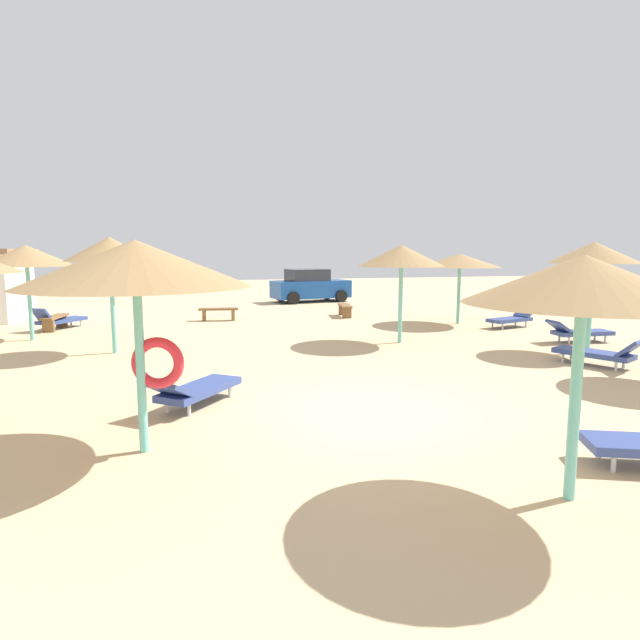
# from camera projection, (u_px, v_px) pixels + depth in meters

# --- Properties ---
(ground_plane) EXTENTS (80.00, 80.00, 0.00)m
(ground_plane) POSITION_uv_depth(u_px,v_px,m) (366.00, 416.00, 8.55)
(ground_plane) COLOR #D1B284
(parasol_1) EXTENTS (2.66, 2.66, 2.85)m
(parasol_1) POSITION_uv_depth(u_px,v_px,m) (26.00, 256.00, 15.41)
(parasol_1) COLOR #6BC6BC
(parasol_1) RESTS_ON ground
(parasol_2) EXTENTS (2.46, 2.46, 2.66)m
(parasol_2) POSITION_uv_depth(u_px,v_px,m) (583.00, 281.00, 5.38)
(parasol_2) COLOR #6BC6BC
(parasol_2) RESTS_ON ground
(parasol_3) EXTENTS (2.90, 2.90, 2.57)m
(parasol_3) POSITION_uv_depth(u_px,v_px,m) (460.00, 261.00, 18.98)
(parasol_3) COLOR #6BC6BC
(parasol_3) RESTS_ON ground
(parasol_5) EXTENTS (2.95, 2.95, 2.84)m
(parasol_5) POSITION_uv_depth(u_px,v_px,m) (136.00, 265.00, 6.70)
(parasol_5) COLOR #6BC6BC
(parasol_5) RESTS_ON ground
(parasol_6) EXTENTS (2.26, 2.26, 2.92)m
(parasol_6) POSITION_uv_depth(u_px,v_px,m) (594.00, 253.00, 13.55)
(parasol_6) COLOR #6BC6BC
(parasol_6) RESTS_ON ground
(parasol_7) EXTENTS (2.51, 2.51, 2.85)m
(parasol_7) POSITION_uv_depth(u_px,v_px,m) (401.00, 256.00, 14.99)
(parasol_7) COLOR #6BC6BC
(parasol_7) RESTS_ON ground
(parasol_8) EXTENTS (2.25, 2.25, 3.04)m
(parasol_8) POSITION_uv_depth(u_px,v_px,m) (110.00, 250.00, 13.42)
(parasol_8) COLOR #6BC6BC
(parasol_8) RESTS_ON ground
(lounger_1) EXTENTS (1.59, 1.88, 0.80)m
(lounger_1) POSITION_uv_depth(u_px,v_px,m) (59.00, 320.00, 17.94)
(lounger_1) COLOR #33478C
(lounger_1) RESTS_ON ground
(lounger_3) EXTENTS (1.99, 1.13, 0.72)m
(lounger_3) POSITION_uv_depth(u_px,v_px,m) (512.00, 318.00, 18.32)
(lounger_3) COLOR #33478C
(lounger_3) RESTS_ON ground
(lounger_4) EXTENTS (1.38, 1.97, 0.74)m
(lounger_4) POSITION_uv_depth(u_px,v_px,m) (599.00, 353.00, 12.18)
(lounger_4) COLOR #33478C
(lounger_4) RESTS_ON ground
(lounger_5) EXTENTS (1.69, 1.90, 0.64)m
(lounger_5) POSITION_uv_depth(u_px,v_px,m) (195.00, 389.00, 9.01)
(lounger_5) COLOR #33478C
(lounger_5) RESTS_ON ground
(lounger_6) EXTENTS (1.94, 0.76, 0.68)m
(lounger_6) POSITION_uv_depth(u_px,v_px,m) (578.00, 332.00, 15.34)
(lounger_6) COLOR #33478C
(lounger_6) RESTS_ON ground
(bench_0) EXTENTS (1.54, 0.59, 0.49)m
(bench_0) POSITION_uv_depth(u_px,v_px,m) (219.00, 312.00, 20.08)
(bench_0) COLOR brown
(bench_0) RESTS_ON ground
(bench_1) EXTENTS (0.63, 1.54, 0.49)m
(bench_1) POSITION_uv_depth(u_px,v_px,m) (345.00, 308.00, 21.31)
(bench_1) COLOR brown
(bench_1) RESTS_ON ground
(bench_2) EXTENTS (0.64, 1.55, 0.49)m
(bench_2) POSITION_uv_depth(u_px,v_px,m) (55.00, 320.00, 17.73)
(bench_2) COLOR brown
(bench_2) RESTS_ON ground
(parked_car) EXTENTS (4.24, 2.55, 1.72)m
(parked_car) POSITION_uv_depth(u_px,v_px,m) (310.00, 286.00, 27.36)
(parked_car) COLOR #194C9E
(parked_car) RESTS_ON ground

